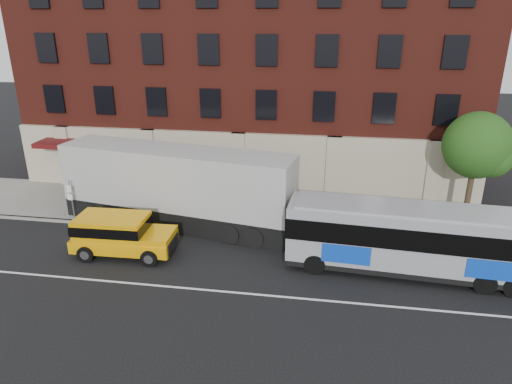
% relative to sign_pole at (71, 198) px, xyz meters
% --- Properties ---
extents(ground, '(120.00, 120.00, 0.00)m').
position_rel_sign_pole_xyz_m(ground, '(8.50, -6.15, -1.45)').
color(ground, black).
rests_on(ground, ground).
extents(sidewalk, '(60.00, 6.00, 0.15)m').
position_rel_sign_pole_xyz_m(sidewalk, '(8.50, 2.85, -1.38)').
color(sidewalk, gray).
rests_on(sidewalk, ground).
extents(kerb, '(60.00, 0.25, 0.15)m').
position_rel_sign_pole_xyz_m(kerb, '(8.50, -0.15, -1.38)').
color(kerb, gray).
rests_on(kerb, ground).
extents(lane_line, '(60.00, 0.12, 0.01)m').
position_rel_sign_pole_xyz_m(lane_line, '(8.50, -5.65, -1.45)').
color(lane_line, white).
rests_on(lane_line, ground).
extents(building, '(30.00, 12.10, 15.00)m').
position_rel_sign_pole_xyz_m(building, '(8.49, 10.77, 6.13)').
color(building, '#5E1E16').
rests_on(building, sidewalk).
extents(sign_pole, '(0.30, 0.20, 2.50)m').
position_rel_sign_pole_xyz_m(sign_pole, '(0.00, 0.00, 0.00)').
color(sign_pole, gray).
rests_on(sign_pole, ground).
extents(street_tree, '(3.60, 3.60, 6.20)m').
position_rel_sign_pole_xyz_m(street_tree, '(22.04, 3.34, 2.96)').
color(street_tree, '#36271B').
rests_on(street_tree, sidewalk).
extents(city_bus, '(11.83, 3.31, 3.20)m').
position_rel_sign_pole_xyz_m(city_bus, '(18.31, -2.76, 0.31)').
color(city_bus, '#979AA1').
rests_on(city_bus, ground).
extents(yellow_suv, '(5.21, 2.40, 1.98)m').
position_rel_sign_pole_xyz_m(yellow_suv, '(4.26, -3.13, -0.32)').
color(yellow_suv, '#FFAD08').
rests_on(yellow_suv, ground).
extents(shipping_container, '(13.34, 4.89, 4.36)m').
position_rel_sign_pole_xyz_m(shipping_container, '(6.02, 0.65, 0.70)').
color(shipping_container, black).
rests_on(shipping_container, ground).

